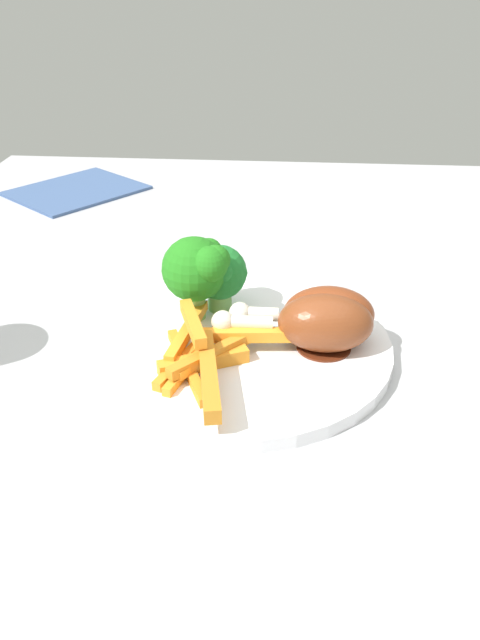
% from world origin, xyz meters
% --- Properties ---
extents(dining_table, '(1.14, 0.88, 0.74)m').
position_xyz_m(dining_table, '(0.00, 0.00, 0.64)').
color(dining_table, '#B7B7BC').
rests_on(dining_table, ground_plane).
extents(dinner_plate, '(0.26, 0.26, 0.01)m').
position_xyz_m(dinner_plate, '(0.02, 0.00, 0.74)').
color(dinner_plate, white).
rests_on(dinner_plate, dining_table).
extents(broccoli_floret_front, '(0.06, 0.06, 0.08)m').
position_xyz_m(broccoli_floret_front, '(-0.02, -0.04, 0.80)').
color(broccoli_floret_front, '#82B24F').
rests_on(broccoli_floret_front, dinner_plate).
extents(broccoli_floret_middle, '(0.05, 0.05, 0.06)m').
position_xyz_m(broccoli_floret_middle, '(-0.04, -0.02, 0.78)').
color(broccoli_floret_middle, '#74B35D').
rests_on(broccoli_floret_middle, dinner_plate).
extents(carrot_fries_pile, '(0.17, 0.12, 0.03)m').
position_xyz_m(carrot_fries_pile, '(0.06, -0.02, 0.76)').
color(carrot_fries_pile, orange).
rests_on(carrot_fries_pile, dinner_plate).
extents(chicken_drumstick_near, '(0.05, 0.12, 0.05)m').
position_xyz_m(chicken_drumstick_near, '(0.01, 0.07, 0.77)').
color(chicken_drumstick_near, '#5A210F').
rests_on(chicken_drumstick_near, dinner_plate).
extents(chicken_drumstick_far, '(0.05, 0.13, 0.05)m').
position_xyz_m(chicken_drumstick_far, '(0.02, 0.07, 0.77)').
color(chicken_drumstick_far, '#572311').
rests_on(chicken_drumstick_far, dinner_plate).
extents(napkin, '(0.22, 0.22, 0.00)m').
position_xyz_m(napkin, '(-0.39, -0.27, 0.74)').
color(napkin, '#3D5684').
rests_on(napkin, dining_table).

